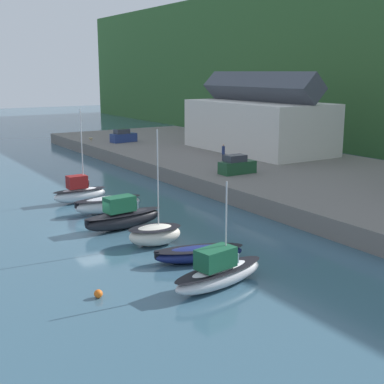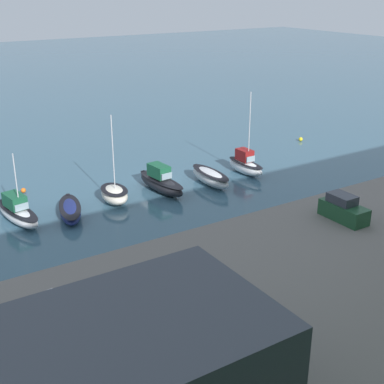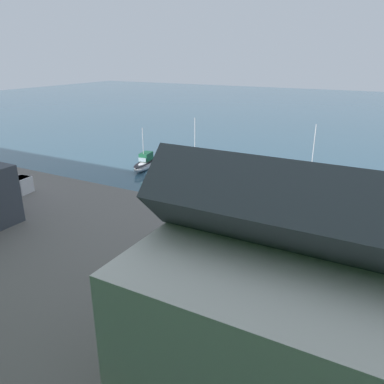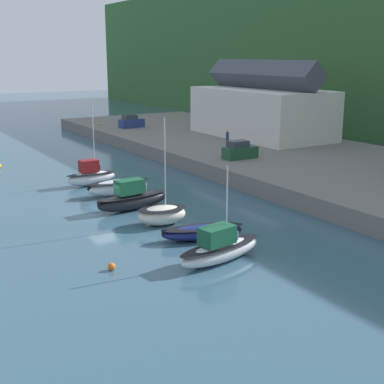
{
  "view_description": "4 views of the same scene",
  "coord_description": "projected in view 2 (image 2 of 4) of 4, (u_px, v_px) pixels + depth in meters",
  "views": [
    {
      "loc": [
        40.58,
        -15.86,
        13.07
      ],
      "look_at": [
        0.39,
        9.61,
        2.3
      ],
      "focal_mm": 50.0,
      "sensor_mm": 36.0,
      "label": 1
    },
    {
      "loc": [
        25.74,
        48.09,
        20.32
      ],
      "look_at": [
        1.55,
        10.1,
        2.63
      ],
      "focal_mm": 50.0,
      "sensor_mm": 36.0,
      "label": 2
    },
    {
      "loc": [
        -18.45,
        48.65,
        17.1
      ],
      "look_at": [
        1.37,
        12.28,
        1.82
      ],
      "focal_mm": 35.0,
      "sensor_mm": 36.0,
      "label": 3
    },
    {
      "loc": [
        43.46,
        -17.5,
        13.78
      ],
      "look_at": [
        2.84,
        7.56,
        1.47
      ],
      "focal_mm": 50.0,
      "sensor_mm": 36.0,
      "label": 4
    }
  ],
  "objects": [
    {
      "name": "mooring_buoy_1",
      "position": [
        301.0,
        139.0,
        73.32
      ],
      "size": [
        0.55,
        0.55,
        0.55
      ],
      "color": "yellow",
      "rests_on": "ground_plane"
    },
    {
      "name": "mooring_buoy_0",
      "position": [
        23.0,
        190.0,
        55.33
      ],
      "size": [
        0.52,
        0.52,
        0.52
      ],
      "color": "orange",
      "rests_on": "ground_plane"
    },
    {
      "name": "pickup_truck_0",
      "position": [
        30.0,
        323.0,
        29.88
      ],
      "size": [
        4.92,
        2.48,
        1.9
      ],
      "rotation": [
        0.0,
        0.0,
        1.69
      ],
      "color": "silver",
      "rests_on": "quay_promenade"
    },
    {
      "name": "moored_boat_0",
      "position": [
        245.0,
        165.0,
        60.59
      ],
      "size": [
        1.87,
        5.65,
        9.41
      ],
      "rotation": [
        0.0,
        0.0,
        0.02
      ],
      "color": "white",
      "rests_on": "ground_plane"
    },
    {
      "name": "quay_promenade",
      "position": [
        362.0,
        298.0,
        35.29
      ],
      "size": [
        115.09,
        26.99,
        1.75
      ],
      "color": "slate",
      "rests_on": "ground_plane"
    },
    {
      "name": "moored_boat_1",
      "position": [
        210.0,
        177.0,
        57.38
      ],
      "size": [
        2.36,
        6.67,
        1.6
      ],
      "rotation": [
        0.0,
        0.0,
        -0.04
      ],
      "color": "silver",
      "rests_on": "ground_plane"
    },
    {
      "name": "parked_car_0",
      "position": [
        343.0,
        209.0,
        44.64
      ],
      "size": [
        1.82,
        4.21,
        2.16
      ],
      "rotation": [
        0.0,
        0.0,
        0.0
      ],
      "color": "#1E4C2D",
      "rests_on": "quay_promenade"
    },
    {
      "name": "moored_boat_4",
      "position": [
        70.0,
        210.0,
        49.62
      ],
      "size": [
        3.77,
        6.8,
        1.14
      ],
      "rotation": [
        0.0,
        0.0,
        -0.29
      ],
      "color": "navy",
      "rests_on": "ground_plane"
    },
    {
      "name": "moored_boat_5",
      "position": [
        17.0,
        212.0,
        48.39
      ],
      "size": [
        3.05,
        7.32,
        6.62
      ],
      "rotation": [
        0.0,
        0.0,
        0.16
      ],
      "color": "silver",
      "rests_on": "ground_plane"
    },
    {
      "name": "moored_boat_2",
      "position": [
        161.0,
        182.0,
        55.36
      ],
      "size": [
        2.53,
        7.46,
        2.84
      ],
      "rotation": [
        0.0,
        0.0,
        0.09
      ],
      "color": "black",
      "rests_on": "ground_plane"
    },
    {
      "name": "moored_boat_3",
      "position": [
        114.0,
        194.0,
        52.62
      ],
      "size": [
        2.97,
        4.48,
        8.9
      ],
      "rotation": [
        0.0,
        0.0,
        -0.12
      ],
      "color": "white",
      "rests_on": "ground_plane"
    },
    {
      "name": "ground_plane",
      "position": [
        154.0,
        183.0,
        58.05
      ],
      "size": [
        320.0,
        320.0,
        0.0
      ],
      "primitive_type": "plane",
      "color": "#385B70"
    }
  ]
}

